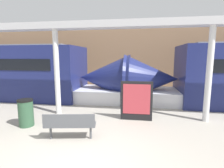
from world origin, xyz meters
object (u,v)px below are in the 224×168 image
at_px(bench_near, 70,124).
at_px(support_column_far, 209,75).
at_px(support_column_near, 57,73).
at_px(poster_board, 136,101).
at_px(trash_bin, 26,113).

xyz_separation_m(bench_near, support_column_far, (4.63, 2.34, 1.30)).
xyz_separation_m(bench_near, support_column_near, (-1.50, 2.34, 1.30)).
bearing_deg(poster_board, bench_near, -133.88).
distance_m(poster_board, support_column_near, 3.60).
bearing_deg(trash_bin, support_column_near, 72.09).
xyz_separation_m(trash_bin, support_column_near, (0.50, 1.54, 1.31)).
height_order(poster_board, support_column_far, support_column_far).
bearing_deg(support_column_near, bench_near, -57.25).
distance_m(bench_near, poster_board, 2.80).
xyz_separation_m(bench_near, poster_board, (1.93, 2.01, 0.28)).
height_order(poster_board, support_column_near, support_column_near).
relative_size(bench_near, poster_board, 1.01).
bearing_deg(support_column_near, poster_board, -5.43).
height_order(trash_bin, support_column_near, support_column_near).
relative_size(bench_near, trash_bin, 1.60).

